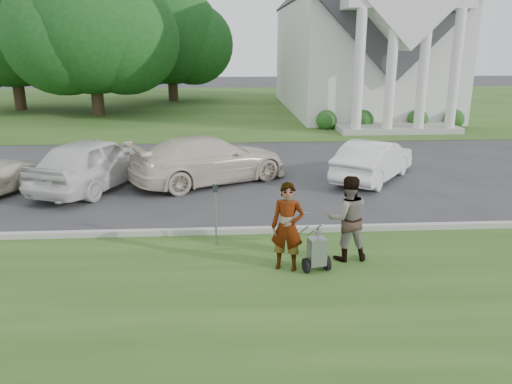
{
  "coord_description": "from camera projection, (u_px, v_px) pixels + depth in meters",
  "views": [
    {
      "loc": [
        0.07,
        -10.67,
        4.39
      ],
      "look_at": [
        0.74,
        0.0,
        1.21
      ],
      "focal_mm": 35.0,
      "sensor_mm": 36.0,
      "label": 1
    }
  ],
  "objects": [
    {
      "name": "ground",
      "position": [
        224.0,
        243.0,
        11.45
      ],
      "size": [
        120.0,
        120.0,
        0.0
      ],
      "primitive_type": "plane",
      "color": "#333335",
      "rests_on": "ground"
    },
    {
      "name": "striping_cart",
      "position": [
        317.0,
        252.0,
        9.92
      ],
      "size": [
        0.64,
        1.09,
        0.96
      ],
      "rotation": [
        0.0,
        0.0,
        0.22
      ],
      "color": "black",
      "rests_on": "ground"
    },
    {
      "name": "car_b",
      "position": [
        94.0,
        162.0,
        15.63
      ],
      "size": [
        3.6,
        5.17,
        1.63
      ],
      "primitive_type": "imported",
      "rotation": [
        0.0,
        0.0,
        2.75
      ],
      "color": "silver",
      "rests_on": "ground"
    },
    {
      "name": "tree_far",
      "position": [
        10.0,
        23.0,
        32.89
      ],
      "size": [
        11.64,
        9.2,
        10.73
      ],
      "color": "#332316",
      "rests_on": "ground"
    },
    {
      "name": "car_d",
      "position": [
        373.0,
        160.0,
        16.59
      ],
      "size": [
        3.57,
        4.12,
        1.34
      ],
      "primitive_type": "imported",
      "rotation": [
        0.0,
        0.0,
        2.5
      ],
      "color": "white",
      "rests_on": "ground"
    },
    {
      "name": "person_left",
      "position": [
        287.0,
        228.0,
        9.88
      ],
      "size": [
        0.75,
        0.6,
        1.79
      ],
      "primitive_type": "imported",
      "rotation": [
        0.0,
        0.0,
        -0.29
      ],
      "color": "#999999",
      "rests_on": "ground"
    },
    {
      "name": "car_c",
      "position": [
        210.0,
        159.0,
        16.29
      ],
      "size": [
        5.62,
        4.35,
        1.52
      ],
      "primitive_type": "imported",
      "rotation": [
        0.0,
        0.0,
        2.06
      ],
      "color": "beige",
      "rests_on": "ground"
    },
    {
      "name": "grass_strip",
      "position": [
        224.0,
        309.0,
        8.58
      ],
      "size": [
        80.0,
        7.0,
        0.01
      ],
      "primitive_type": "cube",
      "color": "#274A19",
      "rests_on": "ground"
    },
    {
      "name": "person_right",
      "position": [
        347.0,
        219.0,
        10.33
      ],
      "size": [
        0.92,
        0.74,
        1.82
      ],
      "primitive_type": "imported",
      "rotation": [
        0.0,
        0.0,
        3.2
      ],
      "color": "#999999",
      "rests_on": "ground"
    },
    {
      "name": "parking_meter_near",
      "position": [
        216.0,
        206.0,
        11.08
      ],
      "size": [
        0.11,
        0.1,
        1.46
      ],
      "color": "gray",
      "rests_on": "ground"
    },
    {
      "name": "curb",
      "position": [
        224.0,
        231.0,
        11.96
      ],
      "size": [
        80.0,
        0.18,
        0.15
      ],
      "primitive_type": "cube",
      "color": "#9E9E93",
      "rests_on": "ground"
    },
    {
      "name": "church",
      "position": [
        361.0,
        19.0,
        32.4
      ],
      "size": [
        9.19,
        19.0,
        24.1
      ],
      "color": "white",
      "rests_on": "ground"
    },
    {
      "name": "church_lawn",
      "position": [
        224.0,
        105.0,
        37.28
      ],
      "size": [
        80.0,
        30.0,
        0.01
      ],
      "primitive_type": "cube",
      "color": "#274A19",
      "rests_on": "ground"
    },
    {
      "name": "tree_back",
      "position": [
        171.0,
        39.0,
        38.54
      ],
      "size": [
        9.61,
        7.6,
        8.89
      ],
      "color": "#332316",
      "rests_on": "ground"
    },
    {
      "name": "tree_left",
      "position": [
        91.0,
        31.0,
        30.54
      ],
      "size": [
        10.63,
        8.4,
        9.71
      ],
      "color": "#332316",
      "rests_on": "ground"
    }
  ]
}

